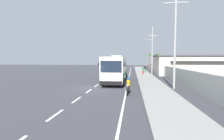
{
  "coord_description": "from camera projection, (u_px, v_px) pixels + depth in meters",
  "views": [
    {
      "loc": [
        4.35,
        -17.94,
        3.16
      ],
      "look_at": [
        1.46,
        5.14,
        1.7
      ],
      "focal_mm": 26.07,
      "sensor_mm": 36.0,
      "label": 1
    }
  ],
  "objects": [
    {
      "name": "ground_plane",
      "position": [
        94.0,
        88.0,
        18.51
      ],
      "size": [
        160.0,
        160.0,
        0.0
      ],
      "primitive_type": "plane",
      "color": "#3A3A3F"
    },
    {
      "name": "sidewalk_kerb",
      "position": [
        147.0,
        78.0,
        27.56
      ],
      "size": [
        3.2,
        90.0,
        0.14
      ],
      "primitive_type": "cube",
      "color": "gray",
      "rests_on": "ground"
    },
    {
      "name": "lane_markings",
      "position": [
        122.0,
        76.0,
        32.66
      ],
      "size": [
        3.91,
        71.0,
        0.01
      ],
      "color": "white",
      "rests_on": "ground"
    },
    {
      "name": "boundary_wall",
      "position": [
        165.0,
        71.0,
        31.0
      ],
      "size": [
        0.24,
        60.0,
        2.02
      ],
      "primitive_type": "cube",
      "color": "#B2B2AD",
      "rests_on": "ground"
    },
    {
      "name": "coach_bus_foreground",
      "position": [
        116.0,
        68.0,
        23.25
      ],
      "size": [
        3.05,
        11.04,
        3.78
      ],
      "color": "silver",
      "rests_on": "ground"
    },
    {
      "name": "coach_bus_far_lane",
      "position": [
        115.0,
        63.0,
        58.43
      ],
      "size": [
        3.53,
        10.71,
        3.69
      ],
      "color": "gold",
      "rests_on": "ground"
    },
    {
      "name": "motorcycle_beside_bus",
      "position": [
        128.0,
        87.0,
        15.03
      ],
      "size": [
        0.56,
        1.96,
        1.56
      ],
      "color": "black",
      "rests_on": "ground"
    },
    {
      "name": "pedestrian_near_kerb",
      "position": [
        143.0,
        70.0,
        33.89
      ],
      "size": [
        0.36,
        0.36,
        1.61
      ],
      "rotation": [
        0.0,
        0.0,
        6.26
      ],
      "color": "red",
      "rests_on": "sidewalk_kerb"
    },
    {
      "name": "pedestrian_midwalk",
      "position": [
        145.0,
        69.0,
        39.21
      ],
      "size": [
        0.36,
        0.36,
        1.74
      ],
      "rotation": [
        0.0,
        0.0,
        2.59
      ],
      "color": "#2D7A47",
      "rests_on": "sidewalk_kerb"
    },
    {
      "name": "utility_pole_nearest",
      "position": [
        175.0,
        39.0,
        17.39
      ],
      "size": [
        2.57,
        0.24,
        10.39
      ],
      "color": "#9E9E99",
      "rests_on": "ground"
    },
    {
      "name": "utility_pole_mid",
      "position": [
        152.0,
        50.0,
        33.02
      ],
      "size": [
        2.84,
        0.24,
        9.81
      ],
      "color": "#9E9E99",
      "rests_on": "ground"
    },
    {
      "name": "palm_nearest",
      "position": [
        149.0,
        57.0,
        53.54
      ],
      "size": [
        4.04,
        3.98,
        5.39
      ],
      "color": "brown",
      "rests_on": "ground"
    },
    {
      "name": "palm_second",
      "position": [
        159.0,
        58.0,
        41.57
      ],
      "size": [
        2.68,
        2.39,
        4.97
      ],
      "color": "brown",
      "rests_on": "ground"
    },
    {
      "name": "roadside_building",
      "position": [
        189.0,
        65.0,
        34.83
      ],
      "size": [
        14.64,
        9.81,
        4.13
      ],
      "color": "beige",
      "rests_on": "ground"
    }
  ]
}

